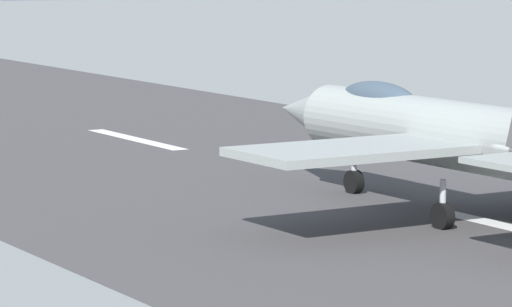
{
  "coord_description": "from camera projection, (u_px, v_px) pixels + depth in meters",
  "views": [
    {
      "loc": [
        -31.83,
        27.81,
        7.67
      ],
      "look_at": [
        4.74,
        6.52,
        2.2
      ],
      "focal_mm": 109.99,
      "sensor_mm": 36.0,
      "label": 1
    }
  ],
  "objects": [
    {
      "name": "fighter_jet",
      "position": [
        447.0,
        131.0,
        45.59
      ],
      "size": [
        16.79,
        14.67,
        5.66
      ],
      "color": "#9AA19C",
      "rests_on": "ground"
    },
    {
      "name": "marker_cone_far",
      "position": [
        325.0,
        105.0,
        76.07
      ],
      "size": [
        0.44,
        0.44,
        0.55
      ],
      "primitive_type": "cone",
      "color": "orange",
      "rests_on": "ground"
    }
  ]
}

